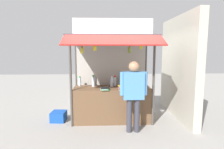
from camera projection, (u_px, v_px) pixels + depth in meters
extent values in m
plane|color=gray|center=(112.00, 120.00, 4.97)|extent=(20.00, 20.00, 0.00)
cube|color=brown|center=(112.00, 104.00, 4.91)|extent=(2.05, 0.71, 0.92)
cylinder|color=#4C4742|center=(71.00, 83.00, 4.43)|extent=(0.06, 0.06, 2.23)
cylinder|color=#4C4742|center=(154.00, 82.00, 4.51)|extent=(0.06, 0.06, 2.23)
cylinder|color=#4C4742|center=(76.00, 77.00, 5.31)|extent=(0.06, 0.06, 2.23)
cylinder|color=#4C4742|center=(145.00, 77.00, 5.40)|extent=(0.06, 0.06, 2.23)
cube|color=#B7B2A8|center=(111.00, 78.00, 5.36)|extent=(2.01, 0.04, 2.18)
cube|color=#3F3F44|center=(112.00, 36.00, 4.66)|extent=(2.25, 1.09, 0.04)
cube|color=red|center=(114.00, 40.00, 3.90)|extent=(2.21, 0.51, 0.26)
cube|color=white|center=(113.00, 26.00, 4.15)|extent=(1.84, 0.04, 0.35)
cylinder|color=#59544C|center=(113.00, 39.00, 4.24)|extent=(1.94, 0.02, 0.02)
cylinder|color=silver|center=(80.00, 82.00, 5.07)|extent=(0.07, 0.07, 0.23)
cylinder|color=#198C33|center=(80.00, 77.00, 5.06)|extent=(0.05, 0.05, 0.03)
cylinder|color=silver|center=(93.00, 81.00, 4.97)|extent=(0.09, 0.09, 0.28)
cylinder|color=#198C33|center=(93.00, 76.00, 4.95)|extent=(0.06, 0.06, 0.04)
cylinder|color=silver|center=(138.00, 83.00, 4.90)|extent=(0.07, 0.07, 0.22)
cylinder|color=blue|center=(138.00, 78.00, 4.89)|extent=(0.05, 0.05, 0.03)
cylinder|color=silver|center=(126.00, 81.00, 5.14)|extent=(0.09, 0.09, 0.27)
cylinder|color=#198C33|center=(126.00, 75.00, 5.12)|extent=(0.06, 0.06, 0.04)
cylinder|color=silver|center=(112.00, 82.00, 4.92)|extent=(0.08, 0.08, 0.25)
cylinder|color=white|center=(112.00, 77.00, 4.90)|extent=(0.05, 0.05, 0.03)
cylinder|color=silver|center=(115.00, 82.00, 5.03)|extent=(0.08, 0.08, 0.25)
cylinder|color=red|center=(115.00, 76.00, 5.01)|extent=(0.05, 0.05, 0.03)
cube|color=green|center=(105.00, 89.00, 4.58)|extent=(0.22, 0.26, 0.01)
cube|color=white|center=(104.00, 89.00, 4.57)|extent=(0.21, 0.26, 0.01)
cube|color=green|center=(105.00, 88.00, 4.58)|extent=(0.22, 0.26, 0.01)
cube|color=black|center=(105.00, 88.00, 4.57)|extent=(0.21, 0.26, 0.01)
cube|color=white|center=(123.00, 89.00, 4.60)|extent=(0.23, 0.28, 0.01)
cube|color=orange|center=(123.00, 89.00, 4.61)|extent=(0.23, 0.28, 0.01)
cube|color=blue|center=(123.00, 88.00, 4.61)|extent=(0.24, 0.28, 0.01)
cube|color=black|center=(123.00, 88.00, 4.61)|extent=(0.25, 0.30, 0.01)
cube|color=red|center=(123.00, 87.00, 4.59)|extent=(0.24, 0.28, 0.01)
cube|color=yellow|center=(123.00, 87.00, 4.60)|extent=(0.23, 0.28, 0.01)
cube|color=blue|center=(123.00, 87.00, 4.60)|extent=(0.24, 0.28, 0.01)
cube|color=yellow|center=(123.00, 86.00, 4.60)|extent=(0.26, 0.30, 0.01)
cylinder|color=#332D23|center=(95.00, 42.00, 4.23)|extent=(0.01, 0.01, 0.08)
cylinder|color=olive|center=(95.00, 44.00, 4.23)|extent=(0.04, 0.04, 0.04)
ellipsoid|color=yellow|center=(96.00, 48.00, 4.25)|extent=(0.04, 0.09, 0.15)
ellipsoid|color=yellow|center=(95.00, 48.00, 4.26)|extent=(0.07, 0.06, 0.16)
ellipsoid|color=yellow|center=(94.00, 48.00, 4.26)|extent=(0.08, 0.06, 0.16)
ellipsoid|color=yellow|center=(94.00, 48.00, 4.24)|extent=(0.05, 0.08, 0.15)
ellipsoid|color=yellow|center=(94.00, 48.00, 4.23)|extent=(0.07, 0.06, 0.16)
ellipsoid|color=yellow|center=(95.00, 48.00, 4.22)|extent=(0.08, 0.07, 0.16)
cylinder|color=#332D23|center=(141.00, 41.00, 4.27)|extent=(0.01, 0.01, 0.06)
cylinder|color=olive|center=(141.00, 44.00, 4.28)|extent=(0.04, 0.04, 0.04)
ellipsoid|color=yellow|center=(142.00, 46.00, 4.29)|extent=(0.03, 0.07, 0.12)
ellipsoid|color=yellow|center=(141.00, 47.00, 4.30)|extent=(0.06, 0.06, 0.13)
ellipsoid|color=yellow|center=(141.00, 46.00, 4.31)|extent=(0.08, 0.03, 0.12)
ellipsoid|color=yellow|center=(140.00, 47.00, 4.30)|extent=(0.06, 0.06, 0.13)
ellipsoid|color=yellow|center=(140.00, 46.00, 4.29)|extent=(0.03, 0.07, 0.12)
ellipsoid|color=yellow|center=(141.00, 47.00, 4.28)|extent=(0.05, 0.05, 0.13)
ellipsoid|color=yellow|center=(141.00, 46.00, 4.27)|extent=(0.07, 0.03, 0.12)
ellipsoid|color=yellow|center=(142.00, 47.00, 4.28)|extent=(0.05, 0.05, 0.13)
cylinder|color=#332D23|center=(130.00, 43.00, 4.26)|extent=(0.01, 0.01, 0.14)
cylinder|color=olive|center=(130.00, 47.00, 4.28)|extent=(0.04, 0.04, 0.04)
ellipsoid|color=#7BA545|center=(130.00, 50.00, 4.28)|extent=(0.04, 0.07, 0.16)
ellipsoid|color=#7BA545|center=(130.00, 50.00, 4.30)|extent=(0.07, 0.05, 0.16)
ellipsoid|color=#7BA545|center=(128.00, 50.00, 4.30)|extent=(0.06, 0.08, 0.16)
ellipsoid|color=#7BA545|center=(129.00, 50.00, 4.27)|extent=(0.07, 0.08, 0.16)
ellipsoid|color=#7BA545|center=(130.00, 50.00, 4.26)|extent=(0.08, 0.06, 0.16)
cylinder|color=#332D23|center=(82.00, 43.00, 4.22)|extent=(0.01, 0.01, 0.14)
cylinder|color=olive|center=(82.00, 47.00, 4.23)|extent=(0.04, 0.04, 0.04)
ellipsoid|color=yellow|center=(83.00, 51.00, 4.24)|extent=(0.03, 0.07, 0.16)
ellipsoid|color=yellow|center=(83.00, 50.00, 4.26)|extent=(0.08, 0.05, 0.16)
ellipsoid|color=yellow|center=(81.00, 50.00, 4.25)|extent=(0.06, 0.07, 0.17)
ellipsoid|color=yellow|center=(81.00, 51.00, 4.23)|extent=(0.05, 0.07, 0.17)
ellipsoid|color=yellow|center=(82.00, 51.00, 4.22)|extent=(0.08, 0.04, 0.16)
cylinder|color=#383842|center=(129.00, 116.00, 4.21)|extent=(0.13, 0.13, 0.79)
cylinder|color=#383842|center=(137.00, 115.00, 4.22)|extent=(0.13, 0.13, 0.79)
cube|color=#4C8CCC|center=(134.00, 86.00, 4.12)|extent=(0.47, 0.20, 0.63)
cylinder|color=#4C8CCC|center=(122.00, 84.00, 4.10)|extent=(0.10, 0.10, 0.53)
cylinder|color=#4C8CCC|center=(145.00, 83.00, 4.12)|extent=(0.10, 0.10, 0.53)
sphere|color=tan|center=(134.00, 67.00, 4.06)|extent=(0.24, 0.24, 0.24)
cube|color=#194CB2|center=(59.00, 116.00, 4.90)|extent=(0.40, 0.40, 0.26)
cube|color=#BCB7A7|center=(179.00, 67.00, 5.16)|extent=(0.20, 2.40, 2.84)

